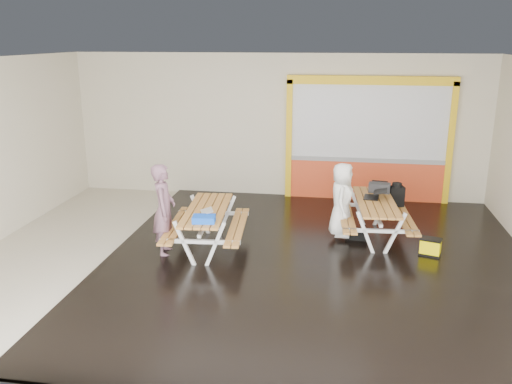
% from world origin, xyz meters
% --- Properties ---
extents(room, '(10.02, 8.02, 3.52)m').
position_xyz_m(room, '(0.00, 0.00, 1.75)').
color(room, '#BDB39F').
rests_on(room, ground).
extents(deck, '(7.50, 7.98, 0.05)m').
position_xyz_m(deck, '(1.25, 0.00, 0.03)').
color(deck, black).
rests_on(deck, room).
extents(kiosk, '(3.88, 0.16, 3.00)m').
position_xyz_m(kiosk, '(2.20, 3.93, 1.44)').
color(kiosk, '#DF4721').
rests_on(kiosk, room).
extents(picnic_table_left, '(1.56, 2.16, 0.82)m').
position_xyz_m(picnic_table_left, '(-0.82, 0.27, 0.63)').
color(picnic_table_left, '#B57530').
rests_on(picnic_table_left, deck).
extents(picnic_table_right, '(1.52, 2.12, 0.81)m').
position_xyz_m(picnic_table_right, '(2.29, 1.31, 0.62)').
color(picnic_table_right, '#B57530').
rests_on(picnic_table_right, deck).
extents(person_left, '(0.52, 0.69, 1.70)m').
position_xyz_m(person_left, '(-1.53, -0.04, 0.86)').
color(person_left, '#765061').
rests_on(person_left, deck).
extents(person_right, '(0.50, 0.73, 1.44)m').
position_xyz_m(person_right, '(1.63, 1.17, 0.85)').
color(person_right, white).
rests_on(person_right, deck).
extents(laptop_left, '(0.43, 0.41, 0.14)m').
position_xyz_m(laptop_left, '(-0.78, -0.21, 0.87)').
color(laptop_left, silver).
rests_on(laptop_left, picnic_table_left).
extents(laptop_right, '(0.49, 0.44, 0.19)m').
position_xyz_m(laptop_right, '(2.27, 1.48, 0.87)').
color(laptop_right, black).
rests_on(laptop_right, picnic_table_right).
extents(blue_pouch, '(0.41, 0.32, 0.11)m').
position_xyz_m(blue_pouch, '(-0.69, -0.45, 0.88)').
color(blue_pouch, blue).
rests_on(blue_pouch, picnic_table_left).
extents(toolbox, '(0.45, 0.27, 0.25)m').
position_xyz_m(toolbox, '(2.39, 1.92, 0.91)').
color(toolbox, black).
rests_on(toolbox, picnic_table_right).
extents(backpack, '(0.34, 0.27, 0.51)m').
position_xyz_m(backpack, '(2.74, 2.01, 0.74)').
color(backpack, black).
rests_on(backpack, picnic_table_right).
extents(dark_case, '(0.44, 0.35, 0.16)m').
position_xyz_m(dark_case, '(1.96, 1.23, 0.13)').
color(dark_case, black).
rests_on(dark_case, deck).
extents(fluke_bag, '(0.42, 0.34, 0.32)m').
position_xyz_m(fluke_bag, '(3.25, 0.58, 0.20)').
color(fluke_bag, black).
rests_on(fluke_bag, deck).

